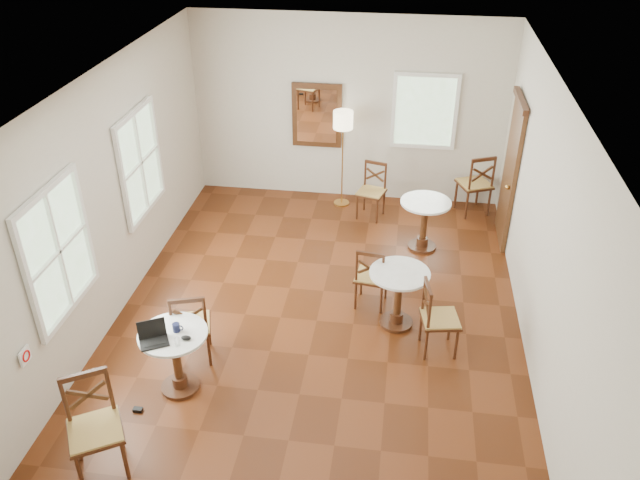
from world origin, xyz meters
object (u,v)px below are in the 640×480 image
at_px(chair_mid_b, 438,318).
at_px(chair_near_b, 95,428).
at_px(mouse, 186,338).
at_px(power_adapter, 138,410).
at_px(chair_near_a, 191,325).
at_px(laptop, 153,337).
at_px(chair_mid_a, 371,276).
at_px(cafe_table_mid, 398,292).
at_px(chair_back_b, 372,191).
at_px(water_glass, 177,342).
at_px(floor_lamp, 343,126).
at_px(chair_back_a, 475,184).
at_px(cafe_table_back, 424,219).
at_px(cafe_table_near, 176,355).
at_px(navy_mug, 177,328).

bearing_deg(chair_mid_b, chair_near_b, 114.00).
height_order(mouse, power_adapter, mouse).
height_order(chair_near_a, mouse, chair_near_a).
height_order(chair_near_a, chair_mid_b, chair_near_a).
distance_m(chair_near_a, power_adapter, 1.05).
distance_m(laptop, power_adapter, 0.86).
distance_m(chair_mid_b, power_adapter, 3.43).
bearing_deg(chair_mid_a, laptop, 50.51).
height_order(cafe_table_mid, chair_back_b, chair_back_b).
bearing_deg(water_glass, chair_near_b, -118.27).
xyz_separation_m(chair_back_b, water_glass, (-1.65, -4.36, 0.37)).
xyz_separation_m(chair_near_b, chair_mid_b, (3.13, 2.15, -0.06)).
bearing_deg(chair_near_a, floor_lamp, -124.52).
relative_size(cafe_table_mid, chair_mid_b, 0.83).
distance_m(chair_near_b, chair_back_a, 6.77).
bearing_deg(cafe_table_back, chair_near_b, -123.89).
height_order(cafe_table_near, cafe_table_back, cafe_table_back).
xyz_separation_m(chair_near_b, mouse, (0.55, 1.04, 0.26)).
height_order(floor_lamp, mouse, floor_lamp).
height_order(chair_back_b, water_glass, chair_back_b).
xyz_separation_m(cafe_table_near, laptop, (-0.15, -0.14, 0.34)).
relative_size(cafe_table_near, cafe_table_back, 1.00).
bearing_deg(floor_lamp, laptop, -106.84).
distance_m(chair_back_a, mouse, 5.61).
distance_m(mouse, navy_mug, 0.18).
height_order(cafe_table_back, floor_lamp, floor_lamp).
bearing_deg(cafe_table_mid, chair_back_b, 100.78).
bearing_deg(chair_near_a, chair_mid_a, -163.06).
bearing_deg(chair_mid_a, navy_mug, 50.44).
bearing_deg(chair_near_b, cafe_table_mid, 13.16).
xyz_separation_m(cafe_table_mid, water_glass, (-2.17, -1.64, 0.34)).
distance_m(chair_mid_a, power_adapter, 3.19).
bearing_deg(chair_back_b, chair_back_a, 27.38).
bearing_deg(chair_near_a, chair_back_a, -147.27).
height_order(chair_back_a, water_glass, chair_back_a).
bearing_deg(power_adapter, chair_mid_b, 24.81).
relative_size(chair_mid_b, chair_back_b, 1.04).
bearing_deg(power_adapter, mouse, 32.07).
relative_size(chair_back_b, floor_lamp, 0.55).
xyz_separation_m(cafe_table_near, floor_lamp, (1.26, 4.52, 0.89)).
bearing_deg(mouse, navy_mug, 130.49).
bearing_deg(cafe_table_back, chair_back_b, 133.63).
height_order(navy_mug, water_glass, water_glass).
distance_m(cafe_table_near, laptop, 0.40).
xyz_separation_m(cafe_table_back, laptop, (-2.74, -3.45, 0.34)).
bearing_deg(floor_lamp, chair_mid_b, -66.81).
bearing_deg(chair_near_a, mouse, 89.34).
height_order(chair_near_a, floor_lamp, floor_lamp).
height_order(cafe_table_mid, chair_near_b, chair_near_b).
height_order(chair_back_b, floor_lamp, floor_lamp).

